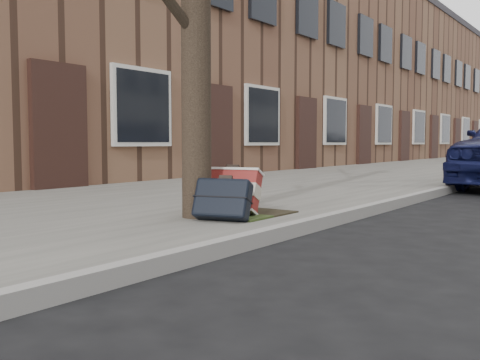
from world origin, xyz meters
The scene contains 6 objects.
ground centered at (0.00, 0.00, 0.00)m, with size 120.00×120.00×0.00m, color black.
near_sidewalk centered at (-3.70, 15.00, 0.06)m, with size 5.00×70.00×0.12m, color gray.
house_near centered at (-9.60, 16.00, 3.50)m, with size 6.80×40.00×7.00m, color brown.
dirt_patch centered at (-2.00, 1.20, 0.13)m, with size 0.85×0.85×0.01m, color black.
suitcase_red centered at (-2.05, 1.06, 0.35)m, with size 0.61×0.17×0.44m, color maroon.
suitcase_navy centered at (-1.85, 0.69, 0.33)m, with size 0.53×0.17×0.38m, color black.
Camera 1 is at (1.17, -3.16, 0.84)m, focal length 40.00 mm.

